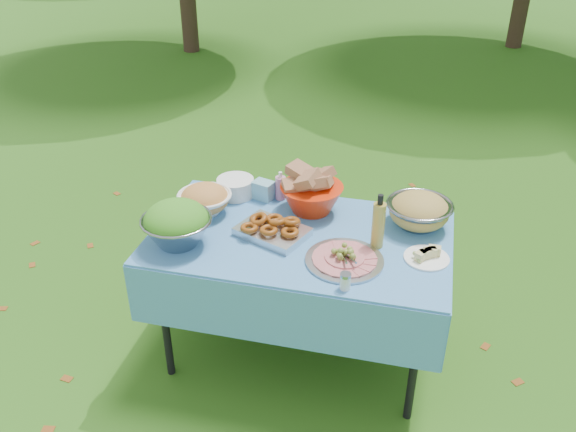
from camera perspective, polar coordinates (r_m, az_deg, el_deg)
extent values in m
plane|color=#193A0A|center=(3.46, 0.99, -12.49)|extent=(80.00, 80.00, 0.00)
cube|color=#84C8FF|center=(3.22, 1.05, -7.55)|extent=(1.46, 0.86, 0.76)
cylinder|color=white|center=(3.34, -4.94, 2.72)|extent=(0.26, 0.26, 0.10)
cube|color=#7CC0D2|center=(3.30, -2.31, 2.44)|extent=(0.13, 0.11, 0.10)
cylinder|color=pink|center=(3.28, -0.71, 2.87)|extent=(0.07, 0.07, 0.16)
cube|color=silver|center=(2.98, -1.47, -1.16)|extent=(0.39, 0.34, 0.08)
cylinder|color=#A9ABB0|center=(2.80, 5.34, -3.55)|extent=(0.41, 0.41, 0.08)
cylinder|color=#B1983A|center=(2.87, 8.48, -0.46)|extent=(0.08, 0.08, 0.28)
cylinder|color=white|center=(2.88, 12.88, -3.46)|extent=(0.23, 0.23, 0.06)
cylinder|color=white|center=(2.63, 5.39, -6.09)|extent=(0.06, 0.06, 0.08)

